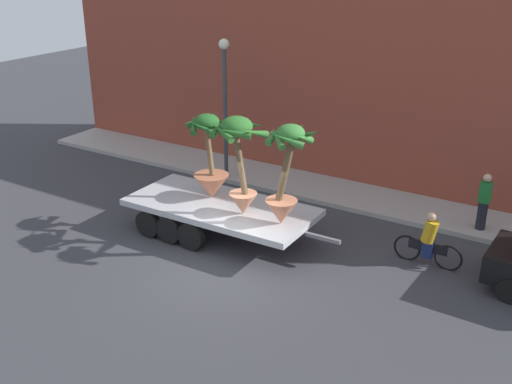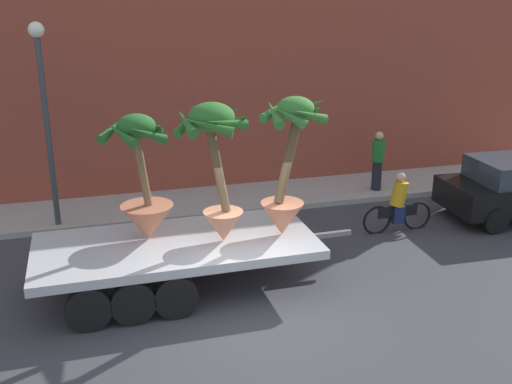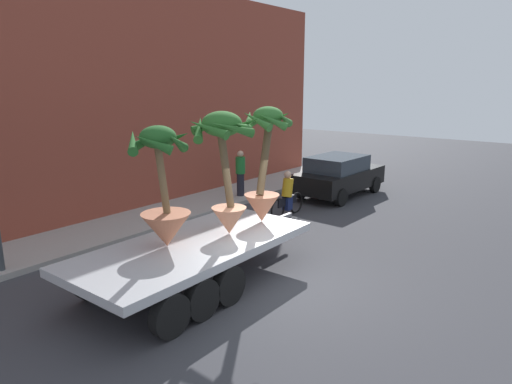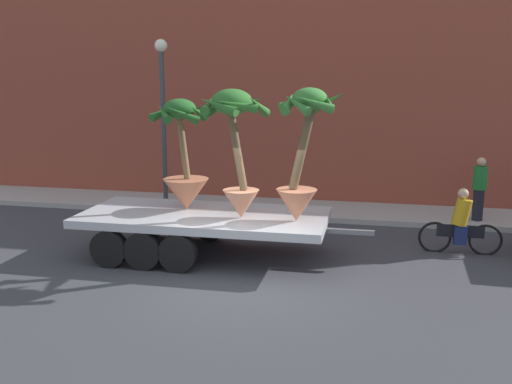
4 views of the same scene
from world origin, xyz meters
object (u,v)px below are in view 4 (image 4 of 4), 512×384
(potted_palm_rear, at_px, (302,157))
(pedestrian_near_gate, at_px, (479,188))
(potted_palm_front, at_px, (235,141))
(flatbed_trailer, at_px, (194,222))
(cyclist, at_px, (461,225))
(potted_palm_middle, at_px, (184,165))
(street_lamp, at_px, (163,102))

(potted_palm_rear, distance_m, pedestrian_near_gate, 6.12)
(potted_palm_front, xyz_separation_m, pedestrian_near_gate, (5.60, 4.29, -1.59))
(flatbed_trailer, bearing_deg, cyclist, 13.64)
(potted_palm_middle, xyz_separation_m, pedestrian_near_gate, (6.92, 3.80, -0.97))
(potted_palm_front, xyz_separation_m, cyclist, (4.84, 1.64, -1.96))
(cyclist, xyz_separation_m, street_lamp, (-8.02, 2.36, 2.56))
(flatbed_trailer, relative_size, street_lamp, 1.34)
(flatbed_trailer, distance_m, potted_palm_front, 2.14)
(potted_palm_front, relative_size, cyclist, 1.49)
(potted_palm_rear, bearing_deg, street_lamp, 139.11)
(potted_palm_middle, distance_m, pedestrian_near_gate, 7.96)
(flatbed_trailer, bearing_deg, potted_palm_front, -11.85)
(potted_palm_front, height_order, pedestrian_near_gate, potted_palm_front)
(potted_palm_middle, relative_size, cyclist, 1.36)
(pedestrian_near_gate, height_order, street_lamp, street_lamp)
(potted_palm_rear, xyz_separation_m, cyclist, (3.42, 1.63, -1.67))
(street_lamp, bearing_deg, potted_palm_front, -51.48)
(potted_palm_rear, bearing_deg, potted_palm_front, -179.57)
(flatbed_trailer, height_order, potted_palm_rear, potted_palm_rear)
(street_lamp, bearing_deg, cyclist, -16.37)
(street_lamp, bearing_deg, pedestrian_near_gate, 1.94)
(potted_palm_front, xyz_separation_m, street_lamp, (-3.18, 4.00, 0.60))
(potted_palm_middle, height_order, pedestrian_near_gate, potted_palm_middle)
(potted_palm_rear, bearing_deg, potted_palm_middle, 170.08)
(pedestrian_near_gate, bearing_deg, street_lamp, -178.06)
(pedestrian_near_gate, bearing_deg, potted_palm_rear, -134.29)
(potted_palm_front, distance_m, street_lamp, 5.14)
(potted_palm_middle, xyz_separation_m, street_lamp, (-1.85, 3.50, 1.22))
(potted_palm_middle, relative_size, pedestrian_near_gate, 1.47)
(cyclist, bearing_deg, flatbed_trailer, -166.36)
(potted_palm_middle, relative_size, street_lamp, 0.52)
(potted_palm_rear, height_order, street_lamp, street_lamp)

